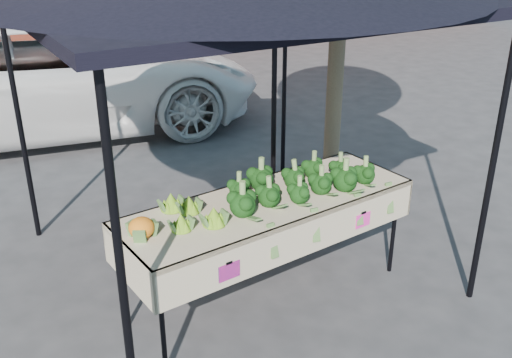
% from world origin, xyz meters
% --- Properties ---
extents(ground, '(90.00, 90.00, 0.00)m').
position_xyz_m(ground, '(0.00, 0.00, 0.00)').
color(ground, '#2F2F31').
extents(table, '(2.46, 1.01, 0.90)m').
position_xyz_m(table, '(-0.00, -0.13, 0.45)').
color(table, '#B7AC92').
rests_on(table, ground).
extents(canopy, '(3.16, 3.16, 2.74)m').
position_xyz_m(canopy, '(0.01, 0.47, 1.37)').
color(canopy, black).
rests_on(canopy, ground).
extents(broccoli_heap, '(1.35, 0.55, 0.24)m').
position_xyz_m(broccoli_heap, '(0.27, -0.10, 1.02)').
color(broccoli_heap, black).
rests_on(broccoli_heap, table).
extents(romanesco_cluster, '(0.41, 0.55, 0.18)m').
position_xyz_m(romanesco_cluster, '(-0.67, -0.09, 0.99)').
color(romanesco_cluster, '#85BA27').
rests_on(romanesco_cluster, table).
extents(cauliflower_pair, '(0.18, 0.18, 0.16)m').
position_xyz_m(cauliflower_pair, '(-1.05, -0.18, 0.98)').
color(cauliflower_pair, orange).
rests_on(cauliflower_pair, table).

